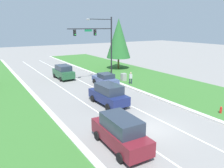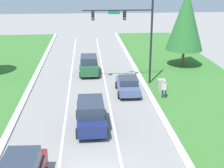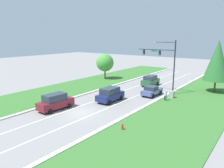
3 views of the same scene
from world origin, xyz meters
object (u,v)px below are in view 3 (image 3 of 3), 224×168
object	(u,v)px
burgundy_suv	(55,102)
pedestrian	(165,95)
navy_suv	(110,94)
slate_blue_sedan	(152,91)
conifer_near_right_tree	(217,60)
oak_near_left_tree	(105,63)
fire_hydrant	(122,127)
forest_suv	(150,81)
traffic_signal_mast	(164,59)
utility_cabinet	(172,95)

from	to	relation	value
burgundy_suv	pedestrian	distance (m)	16.05
navy_suv	slate_blue_sedan	bearing A→B (deg)	61.08
pedestrian	conifer_near_right_tree	xyz separation A→B (m)	(4.78, 10.15, 4.62)
oak_near_left_tree	conifer_near_right_tree	bearing A→B (deg)	4.57
fire_hydrant	oak_near_left_tree	size ratio (longest dim) A/B	0.12
forest_suv	slate_blue_sedan	world-z (taller)	forest_suv
burgundy_suv	conifer_near_right_tree	distance (m)	27.44
traffic_signal_mast	pedestrian	size ratio (longest dim) A/B	5.31
traffic_signal_mast	utility_cabinet	size ratio (longest dim) A/B	7.78
oak_near_left_tree	forest_suv	bearing A→B (deg)	-1.32
fire_hydrant	oak_near_left_tree	distance (m)	28.35
slate_blue_sedan	pedestrian	distance (m)	3.45
burgundy_suv	fire_hydrant	world-z (taller)	burgundy_suv
burgundy_suv	utility_cabinet	xyz separation A→B (m)	(10.37, 14.41, -0.50)
forest_suv	utility_cabinet	bearing A→B (deg)	-42.34
forest_suv	fire_hydrant	xyz separation A→B (m)	(7.22, -20.69, -0.71)
traffic_signal_mast	burgundy_suv	world-z (taller)	traffic_signal_mast
burgundy_suv	pedestrian	world-z (taller)	burgundy_suv
navy_suv	conifer_near_right_tree	xyz separation A→B (m)	(11.38, 15.22, 4.50)
navy_suv	conifer_near_right_tree	world-z (taller)	conifer_near_right_tree
fire_hydrant	utility_cabinet	bearing A→B (deg)	91.81
utility_cabinet	traffic_signal_mast	bearing A→B (deg)	137.92
forest_suv	burgundy_suv	xyz separation A→B (m)	(-3.61, -20.48, 0.03)
utility_cabinet	navy_suv	bearing A→B (deg)	-133.98
traffic_signal_mast	oak_near_left_tree	distance (m)	16.55
pedestrian	conifer_near_right_tree	bearing A→B (deg)	-93.30
burgundy_suv	traffic_signal_mast	bearing A→B (deg)	67.16
utility_cabinet	fire_hydrant	xyz separation A→B (m)	(0.46, -14.62, -0.23)
fire_hydrant	forest_suv	bearing A→B (deg)	109.24
pedestrian	oak_near_left_tree	world-z (taller)	oak_near_left_tree
utility_cabinet	fire_hydrant	distance (m)	14.63
conifer_near_right_tree	traffic_signal_mast	bearing A→B (deg)	-139.58
navy_suv	fire_hydrant	size ratio (longest dim) A/B	6.96
traffic_signal_mast	pedestrian	world-z (taller)	traffic_signal_mast
burgundy_suv	slate_blue_sedan	world-z (taller)	burgundy_suv
navy_suv	conifer_near_right_tree	bearing A→B (deg)	52.31
navy_suv	fire_hydrant	world-z (taller)	navy_suv
slate_blue_sedan	traffic_signal_mast	bearing A→B (deg)	73.44
forest_suv	pedestrian	distance (m)	10.38
burgundy_suv	slate_blue_sedan	bearing A→B (deg)	65.81
pedestrian	oak_near_left_tree	xyz separation A→B (m)	(-18.11, 8.32, 2.82)
burgundy_suv	conifer_near_right_tree	world-z (taller)	conifer_near_right_tree
slate_blue_sedan	navy_suv	world-z (taller)	navy_suv
navy_suv	utility_cabinet	size ratio (longest dim) A/B	4.23
traffic_signal_mast	slate_blue_sedan	size ratio (longest dim) A/B	2.04
navy_suv	oak_near_left_tree	size ratio (longest dim) A/B	0.85
oak_near_left_tree	burgundy_suv	bearing A→B (deg)	-69.01
slate_blue_sedan	oak_near_left_tree	bearing A→B (deg)	157.09
traffic_signal_mast	utility_cabinet	bearing A→B (deg)	-42.08
pedestrian	oak_near_left_tree	size ratio (longest dim) A/B	0.29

